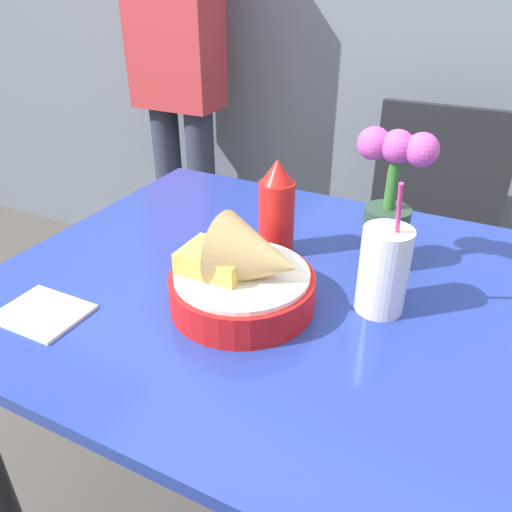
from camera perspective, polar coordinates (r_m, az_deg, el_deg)
dining_table at (r=1.00m, az=0.36°, el=-8.15°), size 0.94×0.85×0.77m
chair_far_window at (r=1.66m, az=18.77°, el=2.31°), size 0.40×0.40×0.92m
food_basket at (r=0.82m, az=-1.12°, el=-2.38°), size 0.24×0.24×0.16m
ketchup_bottle at (r=0.97m, az=2.36°, el=5.40°), size 0.07×0.07×0.19m
drink_cup at (r=0.83m, az=14.30°, el=-1.93°), size 0.08×0.08×0.24m
flower_vase at (r=0.94m, az=15.02°, el=6.13°), size 0.14×0.09×0.26m
napkin at (r=0.90m, az=-23.19°, el=-6.00°), size 0.14×0.11×0.01m
person_standing at (r=1.97m, az=-9.06°, el=20.98°), size 0.32×0.19×1.68m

